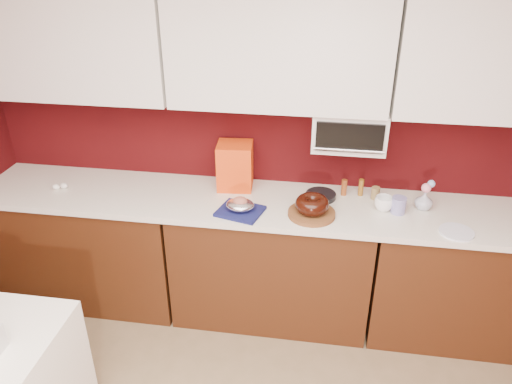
{
  "coord_description": "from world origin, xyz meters",
  "views": [
    {
      "loc": [
        0.32,
        -0.87,
        2.48
      ],
      "look_at": [
        -0.1,
        1.84,
        1.02
      ],
      "focal_mm": 35.0,
      "sensor_mm": 36.0,
      "label": 1
    }
  ],
  "objects_px": {
    "pandoro_box": "(235,166)",
    "coffee_mug": "(384,202)",
    "flower_vase": "(424,200)",
    "bundt_cake": "(312,204)",
    "toaster_oven": "(349,128)",
    "blue_jar": "(399,205)",
    "foil_ham_nest": "(240,205)"
  },
  "relations": [
    {
      "from": "pandoro_box",
      "to": "flower_vase",
      "type": "relative_size",
      "value": 2.4
    },
    {
      "from": "bundt_cake",
      "to": "flower_vase",
      "type": "relative_size",
      "value": 1.58
    },
    {
      "from": "foil_ham_nest",
      "to": "flower_vase",
      "type": "height_order",
      "value": "flower_vase"
    },
    {
      "from": "toaster_oven",
      "to": "coffee_mug",
      "type": "height_order",
      "value": "toaster_oven"
    },
    {
      "from": "foil_ham_nest",
      "to": "coffee_mug",
      "type": "bearing_deg",
      "value": 10.92
    },
    {
      "from": "flower_vase",
      "to": "bundt_cake",
      "type": "bearing_deg",
      "value": -164.35
    },
    {
      "from": "foil_ham_nest",
      "to": "blue_jar",
      "type": "bearing_deg",
      "value": 8.8
    },
    {
      "from": "foil_ham_nest",
      "to": "flower_vase",
      "type": "xyz_separation_m",
      "value": [
        1.14,
        0.23,
        0.01
      ]
    },
    {
      "from": "bundt_cake",
      "to": "blue_jar",
      "type": "distance_m",
      "value": 0.54
    },
    {
      "from": "foil_ham_nest",
      "to": "flower_vase",
      "type": "bearing_deg",
      "value": 11.29
    },
    {
      "from": "foil_ham_nest",
      "to": "blue_jar",
      "type": "relative_size",
      "value": 1.67
    },
    {
      "from": "coffee_mug",
      "to": "blue_jar",
      "type": "bearing_deg",
      "value": -12.76
    },
    {
      "from": "pandoro_box",
      "to": "blue_jar",
      "type": "bearing_deg",
      "value": -15.32
    },
    {
      "from": "toaster_oven",
      "to": "flower_vase",
      "type": "height_order",
      "value": "toaster_oven"
    },
    {
      "from": "pandoro_box",
      "to": "coffee_mug",
      "type": "bearing_deg",
      "value": -15.09
    },
    {
      "from": "blue_jar",
      "to": "bundt_cake",
      "type": "bearing_deg",
      "value": -167.46
    },
    {
      "from": "coffee_mug",
      "to": "blue_jar",
      "type": "xyz_separation_m",
      "value": [
        0.09,
        -0.02,
        -0.0
      ]
    },
    {
      "from": "foil_ham_nest",
      "to": "coffee_mug",
      "type": "relative_size",
      "value": 1.59
    },
    {
      "from": "flower_vase",
      "to": "pandoro_box",
      "type": "bearing_deg",
      "value": 174.58
    },
    {
      "from": "pandoro_box",
      "to": "blue_jar",
      "type": "height_order",
      "value": "pandoro_box"
    },
    {
      "from": "foil_ham_nest",
      "to": "flower_vase",
      "type": "distance_m",
      "value": 1.16
    },
    {
      "from": "toaster_oven",
      "to": "pandoro_box",
      "type": "bearing_deg",
      "value": 178.84
    },
    {
      "from": "pandoro_box",
      "to": "coffee_mug",
      "type": "height_order",
      "value": "pandoro_box"
    },
    {
      "from": "toaster_oven",
      "to": "bundt_cake",
      "type": "distance_m",
      "value": 0.53
    },
    {
      "from": "bundt_cake",
      "to": "blue_jar",
      "type": "height_order",
      "value": "bundt_cake"
    },
    {
      "from": "pandoro_box",
      "to": "flower_vase",
      "type": "distance_m",
      "value": 1.24
    },
    {
      "from": "blue_jar",
      "to": "flower_vase",
      "type": "height_order",
      "value": "flower_vase"
    },
    {
      "from": "foil_ham_nest",
      "to": "coffee_mug",
      "type": "height_order",
      "value": "coffee_mug"
    },
    {
      "from": "blue_jar",
      "to": "flower_vase",
      "type": "distance_m",
      "value": 0.18
    },
    {
      "from": "toaster_oven",
      "to": "blue_jar",
      "type": "xyz_separation_m",
      "value": [
        0.34,
        -0.18,
        -0.42
      ]
    },
    {
      "from": "foil_ham_nest",
      "to": "blue_jar",
      "type": "height_order",
      "value": "blue_jar"
    },
    {
      "from": "coffee_mug",
      "to": "foil_ham_nest",
      "type": "bearing_deg",
      "value": -169.08
    }
  ]
}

